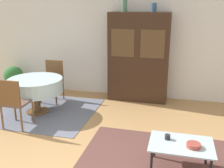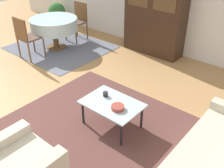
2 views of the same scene
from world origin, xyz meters
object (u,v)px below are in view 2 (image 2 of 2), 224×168
Objects in this scene: couch at (224,167)px; dining_chair_far at (78,19)px; cup at (105,94)px; potted_plant at (57,13)px; dining_table at (54,25)px; dining_chair_near at (26,36)px; display_cabinet at (156,9)px; bowl at (118,107)px; coffee_table at (112,105)px.

dining_chair_far is (-4.67, 2.18, 0.27)m from couch.
cup is 0.11× the size of potted_plant.
couch is 4.88m from dining_table.
dining_chair_near is 1.58m from dining_chair_far.
potted_plant is at bearing -177.10° from display_cabinet.
dining_chair_far is 12.40× the size of cup.
display_cabinet reaches higher than cup.
potted_plant is (-1.35, 0.40, -0.17)m from dining_chair_far.
dining_table is at bearing 73.38° from couch.
bowl is (0.35, -0.13, -0.01)m from cup.
dining_chair_far is at bearing 90.00° from dining_table.
couch is at bearing 2.40° from bowl.
dining_table is at bearing 90.00° from dining_chair_far.
cup is at bearing -31.14° from potted_plant.
cup is (-0.19, 0.07, 0.08)m from coffee_table.
couch is at bearing -23.23° from potted_plant.
couch is 2.80× the size of potted_plant.
dining_table is 3.11m from cup.
dining_chair_far is at bearing 90.00° from dining_chair_near.
dining_table is at bearing 154.78° from cup.
couch is at bearing -45.55° from display_cabinet.
coffee_table is at bearing -69.52° from display_cabinet.
couch is 1.87m from cup.
dining_chair_near reaches higher than dining_table.
dining_table is at bearing -145.47° from display_cabinet.
dining_chair_near is at bearing 82.63° from couch.
display_cabinet is at bearing 47.43° from dining_chair_near.
bowl is at bearing -67.18° from display_cabinet.
dining_chair_near reaches higher than potted_plant.
dining_chair_near is 5.11× the size of bowl.
dining_table is 0.79m from dining_chair_far.
bowl is at bearing -21.34° from coffee_table.
coffee_table is 0.90× the size of dining_chair_near.
dining_chair_near is (-4.67, 0.60, 0.27)m from couch.
dining_chair_far is at bearing 143.04° from cup.
couch is 1.52m from bowl.
couch is 5.16m from dining_chair_far.
dining_chair_far is at bearing 143.91° from coffee_table.
bowl is (3.15, -0.67, -0.10)m from dining_chair_near.
dining_table is 1.81m from potted_plant.
dining_table is at bearing 155.21° from bowl.
dining_table is 3.48m from bowl.
dining_chair_near reaches higher than coffee_table.
coffee_table is at bearing -11.42° from dining_chair_near.
coffee_table is at bearing -24.96° from dining_table.
dining_chair_near is at bearing 168.58° from coffee_table.
potted_plant is at bearing 138.59° from dining_table.
dining_chair_far is 1.41× the size of potted_plant.
dining_chair_far is at bearing 144.54° from bowl.
cup is (2.81, -1.32, -0.14)m from dining_table.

